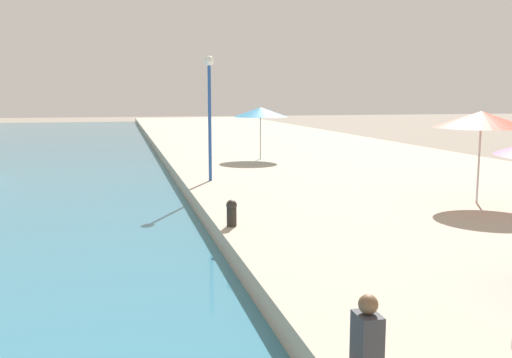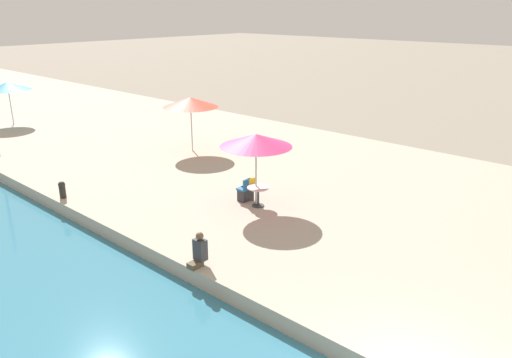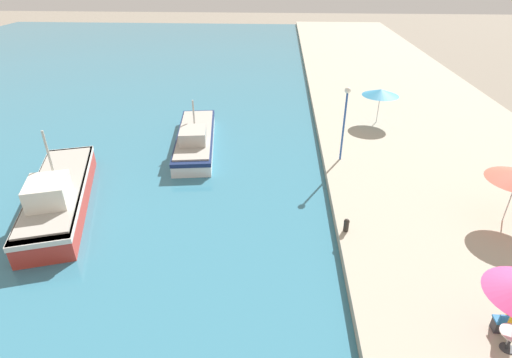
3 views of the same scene
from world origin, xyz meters
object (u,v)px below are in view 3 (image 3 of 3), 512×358
cafe_umbrella_striped (381,92)px  cafe_chair_left (499,324)px  fishing_boat_mid (195,138)px  mooring_bollard (346,225)px  fishing_boat_near (59,194)px  cafe_chair_right (506,325)px  lamppost (345,112)px  cafe_table (512,337)px

cafe_umbrella_striped → cafe_chair_left: bearing=-89.6°
fishing_boat_mid → mooring_bollard: (8.91, -9.86, 0.18)m
fishing_boat_near → cafe_chair_right: bearing=-38.6°
cafe_chair_left → lamppost: (-3.69, 12.86, 2.77)m
fishing_boat_mid → fishing_boat_near: bearing=-131.8°
fishing_boat_near → lamppost: size_ratio=2.19×
fishing_boat_mid → lamppost: size_ratio=2.11×
cafe_table → cafe_chair_right: cafe_chair_right is taller
cafe_chair_left → lamppost: 13.66m
fishing_boat_mid → cafe_chair_right: 20.34m
fishing_boat_near → cafe_umbrella_striped: size_ratio=3.72×
fishing_boat_near → fishing_boat_mid: 9.79m
lamppost → cafe_chair_left: bearing=-74.0°
mooring_bollard → cafe_umbrella_striped: bearing=73.3°
fishing_boat_near → lamppost: bearing=2.9°
cafe_chair_left → mooring_bollard: size_ratio=1.39×
lamppost → mooring_bollard: bearing=-95.1°
cafe_chair_right → cafe_umbrella_striped: bearing=107.8°
cafe_umbrella_striped → cafe_chair_left: cafe_umbrella_striped is taller
fishing_boat_mid → mooring_bollard: size_ratio=14.68×
cafe_table → cafe_umbrella_striped: bearing=90.3°
fishing_boat_mid → cafe_chair_left: bearing=-56.4°
mooring_bollard → lamppost: size_ratio=0.14×
cafe_umbrella_striped → lamppost: (-3.55, -6.59, 0.77)m
fishing_boat_mid → cafe_chair_left: (13.26, -15.22, 0.16)m
cafe_umbrella_striped → cafe_chair_right: cafe_umbrella_striped is taller
cafe_table → lamppost: bearing=105.1°
cafe_chair_left → cafe_chair_right: size_ratio=1.00×
lamppost → cafe_umbrella_striped: bearing=61.7°
fishing_boat_near → cafe_umbrella_striped: (18.64, 12.30, 1.96)m
cafe_table → cafe_chair_left: (0.02, 0.72, -0.21)m
fishing_boat_mid → cafe_table: bearing=-57.7°
cafe_table → mooring_bollard: 7.47m
cafe_chair_right → cafe_chair_left: bearing=-172.2°
cafe_umbrella_striped → cafe_chair_right: 19.58m
fishing_boat_mid → cafe_chair_right: size_ratio=10.55×
cafe_chair_left → mooring_bollard: (-4.35, 5.36, 0.02)m
cafe_table → mooring_bollard: size_ratio=1.22×
fishing_boat_near → mooring_bollard: (14.43, -1.78, -0.01)m
fishing_boat_near → fishing_boat_mid: size_ratio=1.04×
fishing_boat_near → cafe_table: size_ratio=12.49×
cafe_chair_right → lamppost: lamppost is taller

